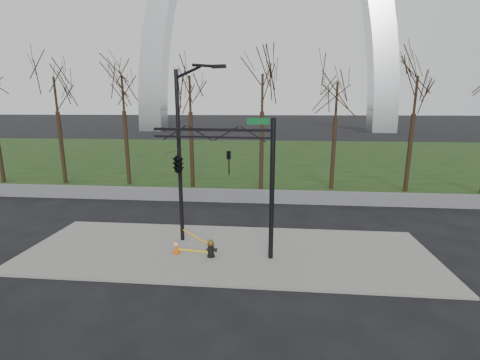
# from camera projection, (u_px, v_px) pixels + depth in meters

# --- Properties ---
(ground) EXTENTS (500.00, 500.00, 0.00)m
(ground) POSITION_uv_depth(u_px,v_px,m) (227.00, 252.00, 14.91)
(ground) COLOR black
(ground) RESTS_ON ground
(sidewalk) EXTENTS (18.00, 6.00, 0.10)m
(sidewalk) POSITION_uv_depth(u_px,v_px,m) (227.00, 251.00, 14.90)
(sidewalk) COLOR slate
(sidewalk) RESTS_ON ground
(grass_strip) EXTENTS (120.00, 40.00, 0.06)m
(grass_strip) POSITION_uv_depth(u_px,v_px,m) (256.00, 156.00, 44.07)
(grass_strip) COLOR black
(grass_strip) RESTS_ON ground
(guardrail) EXTENTS (60.00, 0.30, 0.90)m
(guardrail) POSITION_uv_depth(u_px,v_px,m) (242.00, 196.00, 22.59)
(guardrail) COLOR #59595B
(guardrail) RESTS_ON ground
(tree_row) EXTENTS (48.33, 4.00, 9.47)m
(tree_row) POSITION_uv_depth(u_px,v_px,m) (262.00, 129.00, 25.44)
(tree_row) COLOR black
(tree_row) RESTS_ON ground
(fire_hydrant) EXTENTS (0.50, 0.32, 0.80)m
(fire_hydrant) POSITION_uv_depth(u_px,v_px,m) (211.00, 249.00, 14.16)
(fire_hydrant) COLOR black
(fire_hydrant) RESTS_ON sidewalk
(traffic_cone) EXTENTS (0.37, 0.37, 0.62)m
(traffic_cone) POSITION_uv_depth(u_px,v_px,m) (176.00, 246.00, 14.54)
(traffic_cone) COLOR #D5540B
(traffic_cone) RESTS_ON sidewalk
(street_light) EXTENTS (2.36, 0.69, 8.21)m
(street_light) POSITION_uv_depth(u_px,v_px,m) (183.00, 145.00, 15.02)
(street_light) COLOR black
(street_light) RESTS_ON ground
(traffic_signal_mast) EXTENTS (5.08, 2.52, 6.00)m
(traffic_signal_mast) POSITION_uv_depth(u_px,v_px,m) (195.00, 162.00, 13.87)
(traffic_signal_mast) COLOR black
(traffic_signal_mast) RESTS_ON ground
(caution_tape) EXTENTS (1.71, 1.73, 0.41)m
(caution_tape) POSITION_uv_depth(u_px,v_px,m) (195.00, 242.00, 14.79)
(caution_tape) COLOR yellow
(caution_tape) RESTS_ON ground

